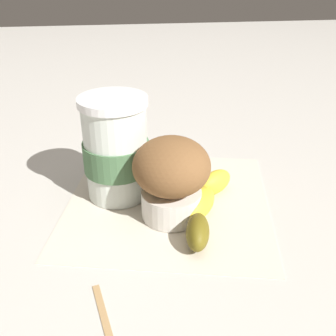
# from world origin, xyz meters

# --- Properties ---
(ground_plane) EXTENTS (3.00, 3.00, 0.00)m
(ground_plane) POSITION_xyz_m (0.00, 0.00, 0.00)
(ground_plane) COLOR beige
(paper_napkin) EXTENTS (0.32, 0.32, 0.00)m
(paper_napkin) POSITION_xyz_m (0.00, 0.00, 0.00)
(paper_napkin) COLOR beige
(paper_napkin) RESTS_ON ground_plane
(coffee_cup) EXTENTS (0.09, 0.09, 0.14)m
(coffee_cup) POSITION_xyz_m (-0.07, 0.03, 0.07)
(coffee_cup) COLOR silver
(coffee_cup) RESTS_ON paper_napkin
(muffin) EXTENTS (0.10, 0.10, 0.11)m
(muffin) POSITION_xyz_m (0.00, -0.03, 0.06)
(muffin) COLOR white
(muffin) RESTS_ON paper_napkin
(banana) EXTENTS (0.10, 0.16, 0.03)m
(banana) POSITION_xyz_m (0.04, -0.04, 0.02)
(banana) COLOR yellow
(banana) RESTS_ON paper_napkin
(wooden_stirrer) EXTENTS (0.03, 0.11, 0.00)m
(wooden_stirrer) POSITION_xyz_m (-0.08, -0.20, 0.00)
(wooden_stirrer) COLOR tan
(wooden_stirrer) RESTS_ON ground_plane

